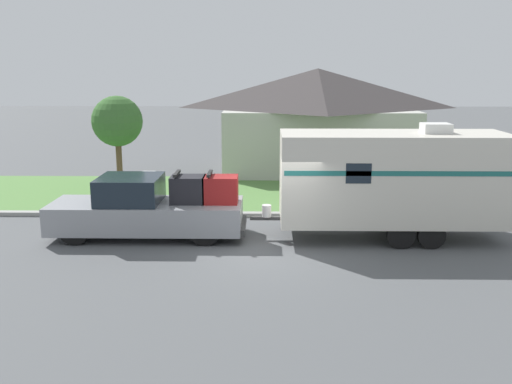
{
  "coord_description": "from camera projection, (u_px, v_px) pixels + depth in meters",
  "views": [
    {
      "loc": [
        -0.31,
        -15.27,
        5.04
      ],
      "look_at": [
        -0.59,
        1.31,
        1.4
      ],
      "focal_mm": 40.0,
      "sensor_mm": 36.0,
      "label": 1
    }
  ],
  "objects": [
    {
      "name": "lawn_strip",
      "position": [
        273.0,
        193.0,
        23.21
      ],
      "size": [
        80.0,
        7.0,
        0.03
      ],
      "color": "#568442",
      "rests_on": "ground_plane"
    },
    {
      "name": "travel_trailer",
      "position": [
        393.0,
        178.0,
        16.81
      ],
      "size": [
        7.51,
        2.33,
        3.45
      ],
      "color": "black",
      "rests_on": "ground_plane"
    },
    {
      "name": "ground_plane",
      "position": [
        276.0,
        251.0,
        15.99
      ],
      "size": [
        120.0,
        120.0,
        0.0
      ],
      "primitive_type": "plane",
      "color": "#515456"
    },
    {
      "name": "house_across_street",
      "position": [
        317.0,
        117.0,
        28.39
      ],
      "size": [
        9.77,
        7.2,
        4.98
      ],
      "color": "#B2B2A8",
      "rests_on": "ground_plane"
    },
    {
      "name": "curb_strip",
      "position": [
        274.0,
        215.0,
        19.64
      ],
      "size": [
        80.0,
        0.3,
        0.14
      ],
      "color": "#999993",
      "rests_on": "ground_plane"
    },
    {
      "name": "mailbox",
      "position": [
        149.0,
        180.0,
        20.58
      ],
      "size": [
        0.48,
        0.2,
        1.37
      ],
      "color": "brown",
      "rests_on": "ground_plane"
    },
    {
      "name": "pickup_truck",
      "position": [
        150.0,
        209.0,
        17.14
      ],
      "size": [
        5.84,
        1.98,
        2.0
      ],
      "color": "black",
      "rests_on": "ground_plane"
    },
    {
      "name": "tree_in_yard",
      "position": [
        117.0,
        122.0,
        22.86
      ],
      "size": [
        2.03,
        2.03,
        3.93
      ],
      "color": "brown",
      "rests_on": "ground_plane"
    }
  ]
}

